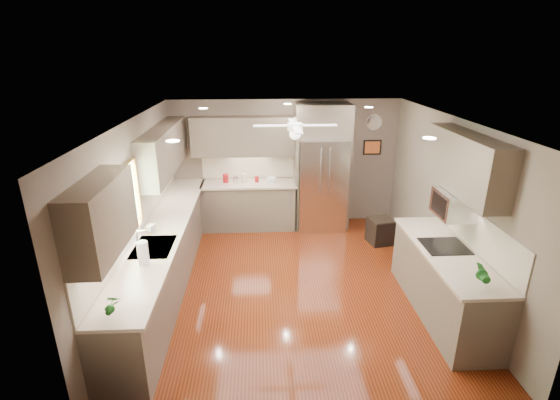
{
  "coord_description": "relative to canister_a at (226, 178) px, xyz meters",
  "views": [
    {
      "loc": [
        -0.51,
        -5.38,
        3.37
      ],
      "look_at": [
        -0.2,
        0.6,
        1.16
      ],
      "focal_mm": 26.0,
      "sensor_mm": 36.0,
      "label": 1
    }
  ],
  "objects": [
    {
      "name": "ceiling",
      "position": [
        1.18,
        -2.23,
        1.48
      ],
      "size": [
        5.0,
        5.0,
        0.0
      ],
      "primitive_type": "plane",
      "rotation": [
        3.14,
        0.0,
        0.0
      ],
      "color": "white",
      "rests_on": "ground"
    },
    {
      "name": "recessed_lights",
      "position": [
        1.14,
        -1.83,
        1.47
      ],
      "size": [
        2.84,
        3.14,
        0.01
      ],
      "color": "white",
      "rests_on": "ceiling"
    },
    {
      "name": "floor",
      "position": [
        1.18,
        -2.23,
        -1.02
      ],
      "size": [
        5.0,
        5.0,
        0.0
      ],
      "primitive_type": "plane",
      "color": "#461709",
      "rests_on": "ground"
    },
    {
      "name": "canister_d",
      "position": [
        0.6,
        -0.01,
        -0.02
      ],
      "size": [
        0.1,
        0.1,
        0.12
      ],
      "primitive_type": "cylinder",
      "rotation": [
        0.0,
        0.0,
        0.39
      ],
      "color": "maroon",
      "rests_on": "back_run"
    },
    {
      "name": "left_run",
      "position": [
        -0.78,
        -2.08,
        -0.54
      ],
      "size": [
        0.65,
        4.7,
        1.45
      ],
      "color": "brown",
      "rests_on": "ground"
    },
    {
      "name": "window",
      "position": [
        -1.04,
        -2.73,
        0.53
      ],
      "size": [
        0.05,
        1.12,
        0.92
      ],
      "color": "#BFF2B2",
      "rests_on": "wall_left"
    },
    {
      "name": "ceiling_fan",
      "position": [
        1.18,
        -1.93,
        1.31
      ],
      "size": [
        1.18,
        1.18,
        0.32
      ],
      "color": "white",
      "rests_on": "ceiling"
    },
    {
      "name": "soap_bottle",
      "position": [
        -0.88,
        -2.29,
        0.01
      ],
      "size": [
        0.1,
        0.1,
        0.18
      ],
      "primitive_type": "imported",
      "rotation": [
        0.0,
        0.0,
        -0.32
      ],
      "color": "white",
      "rests_on": "left_run"
    },
    {
      "name": "wall_clock",
      "position": [
        2.93,
        0.25,
        1.03
      ],
      "size": [
        0.3,
        0.03,
        0.3
      ],
      "color": "white",
      "rests_on": "wall_back"
    },
    {
      "name": "framed_print",
      "position": [
        2.93,
        0.24,
        0.53
      ],
      "size": [
        0.36,
        0.03,
        0.3
      ],
      "color": "black",
      "rests_on": "wall_back"
    },
    {
      "name": "wall_right",
      "position": [
        3.43,
        -2.23,
        0.23
      ],
      "size": [
        0.0,
        5.0,
        5.0
      ],
      "primitive_type": "plane",
      "rotation": [
        1.57,
        0.0,
        -1.57
      ],
      "color": "#685C4F",
      "rests_on": "ground"
    },
    {
      "name": "refrigerator",
      "position": [
        1.88,
        -0.08,
        0.17
      ],
      "size": [
        1.06,
        0.75,
        2.45
      ],
      "color": "silver",
      "rests_on": "ground"
    },
    {
      "name": "canister_c",
      "position": [
        0.35,
        -0.01,
        0.01
      ],
      "size": [
        0.11,
        0.11,
        0.17
      ],
      "primitive_type": "cylinder",
      "rotation": [
        0.0,
        0.0,
        -0.06
      ],
      "color": "#C2AC91",
      "rests_on": "back_run"
    },
    {
      "name": "microwave",
      "position": [
        3.2,
        -2.78,
        0.46
      ],
      "size": [
        0.43,
        0.55,
        0.34
      ],
      "color": "silver",
      "rests_on": "wall_right"
    },
    {
      "name": "canister_a",
      "position": [
        0.0,
        0.0,
        0.0
      ],
      "size": [
        0.12,
        0.12,
        0.18
      ],
      "primitive_type": "cylinder",
      "rotation": [
        0.0,
        0.0,
        -0.09
      ],
      "color": "maroon",
      "rests_on": "back_run"
    },
    {
      "name": "wall_back",
      "position": [
        1.18,
        0.27,
        0.23
      ],
      "size": [
        4.5,
        0.0,
        4.5
      ],
      "primitive_type": "plane",
      "rotation": [
        1.57,
        0.0,
        0.0
      ],
      "color": "#685C4F",
      "rests_on": "ground"
    },
    {
      "name": "wall_left",
      "position": [
        -1.07,
        -2.23,
        0.23
      ],
      "size": [
        0.0,
        5.0,
        5.0
      ],
      "primitive_type": "plane",
      "rotation": [
        1.57,
        0.0,
        1.57
      ],
      "color": "#685C4F",
      "rests_on": "ground"
    },
    {
      "name": "sink",
      "position": [
        -0.76,
        -2.73,
        -0.11
      ],
      "size": [
        0.5,
        0.7,
        0.32
      ],
      "color": "silver",
      "rests_on": "left_run"
    },
    {
      "name": "potted_plant_right",
      "position": [
        3.07,
        -3.87,
        0.07
      ],
      "size": [
        0.17,
        0.14,
        0.3
      ],
      "primitive_type": "imported",
      "rotation": [
        0.0,
        0.0,
        -0.07
      ],
      "color": "#1A5E1C",
      "rests_on": "right_run"
    },
    {
      "name": "canister_b",
      "position": [
        0.2,
        -0.05,
        -0.01
      ],
      "size": [
        0.1,
        0.1,
        0.15
      ],
      "primitive_type": "cylinder",
      "rotation": [
        0.0,
        0.0,
        -0.03
      ],
      "color": "silver",
      "rests_on": "back_run"
    },
    {
      "name": "back_run",
      "position": [
        0.45,
        -0.03,
        -0.54
      ],
      "size": [
        1.85,
        0.65,
        1.45
      ],
      "color": "brown",
      "rests_on": "ground"
    },
    {
      "name": "right_run",
      "position": [
        3.1,
        -3.03,
        -0.54
      ],
      "size": [
        0.7,
        2.2,
        1.45
      ],
      "color": "brown",
      "rests_on": "ground"
    },
    {
      "name": "paper_towel",
      "position": [
        -0.75,
        -3.2,
        0.06
      ],
      "size": [
        0.13,
        0.13,
        0.33
      ],
      "color": "white",
      "rests_on": "left_run"
    },
    {
      "name": "potted_plant_left",
      "position": [
        -0.79,
        -4.23,
        0.06
      ],
      "size": [
        0.16,
        0.11,
        0.29
      ],
      "primitive_type": "imported",
      "rotation": [
        0.0,
        0.0,
        0.08
      ],
      "color": "#1A5E1C",
      "rests_on": "left_run"
    },
    {
      "name": "bowl",
      "position": [
        0.89,
        -0.07,
        -0.06
      ],
      "size": [
        0.22,
        0.22,
        0.05
      ],
      "primitive_type": "imported",
      "rotation": [
        0.0,
        0.0,
        -0.1
      ],
      "color": "#C2AC91",
      "rests_on": "back_run"
    },
    {
      "name": "stool",
      "position": [
        2.88,
        -0.89,
        -0.78
      ],
      "size": [
        0.49,
        0.49,
        0.48
      ],
      "color": "black",
      "rests_on": "ground"
    },
    {
      "name": "uppers",
      "position": [
        0.43,
        -1.52,
        0.85
      ],
      "size": [
        4.5,
        4.7,
        0.95
      ],
      "color": "brown",
      "rests_on": "wall_left"
    },
    {
      "name": "wall_front",
      "position": [
        1.18,
        -4.73,
        0.23
      ],
      "size": [
        4.5,
        0.0,
        4.5
      ],
      "primitive_type": "plane",
      "rotation": [
        -1.57,
        0.0,
        0.0
      ],
      "color": "#685C4F",
      "rests_on": "ground"
    }
  ]
}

